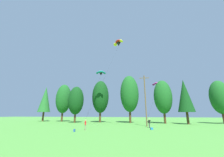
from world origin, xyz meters
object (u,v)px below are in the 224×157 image
utility_pole (145,99)px  picnic_cooler (152,129)px  parafoil_kite_high_teal (101,73)px  parafoil_kite_far_red_yellow (118,43)px  kite_flyer_mid (149,122)px  parafoil_kite_mid_magenta (157,84)px  kite_flyer_near (85,124)px  backpack (74,130)px

utility_pole → picnic_cooler: size_ratio=22.02×
parafoil_kite_high_teal → parafoil_kite_far_red_yellow: bearing=-37.2°
kite_flyer_mid → parafoil_kite_mid_magenta: bearing=76.2°
kite_flyer_mid → kite_flyer_near: bearing=-150.5°
parafoil_kite_far_red_yellow → backpack: parafoil_kite_far_red_yellow is taller
utility_pole → parafoil_kite_far_red_yellow: 16.41m
utility_pole → parafoil_kite_mid_magenta: bearing=71.7°
parafoil_kite_far_red_yellow → parafoil_kite_high_teal: bearing=142.8°
kite_flyer_near → parafoil_kite_mid_magenta: (15.01, 23.50, 11.01)m
utility_pole → kite_flyer_mid: utility_pole is taller
backpack → utility_pole: bearing=-56.5°
parafoil_kite_mid_magenta → parafoil_kite_far_red_yellow: bearing=-129.4°
parafoil_kite_mid_magenta → backpack: (-15.80, -25.83, -11.80)m
utility_pole → parafoil_kite_far_red_yellow: parafoil_kite_far_red_yellow is taller
kite_flyer_mid → parafoil_kite_mid_magenta: size_ratio=0.09×
utility_pole → kite_flyer_near: (-10.39, -9.55, -5.01)m
utility_pole → kite_flyer_near: bearing=-137.4°
kite_flyer_mid → parafoil_kite_high_teal: size_ratio=0.11×
picnic_cooler → parafoil_kite_mid_magenta: bearing=-26.5°
kite_flyer_near → backpack: bearing=-108.7°
backpack → parafoil_kite_high_teal: bearing=-9.9°
parafoil_kite_far_red_yellow → parafoil_kite_mid_magenta: bearing=50.6°
utility_pole → kite_flyer_mid: size_ratio=6.77×
utility_pole → backpack: size_ratio=28.62×
parafoil_kite_high_teal → utility_pole: bearing=-23.7°
utility_pole → parafoil_kite_mid_magenta: parafoil_kite_mid_magenta is taller
backpack → picnic_cooler: backpack is taller
parafoil_kite_far_red_yellow → backpack: bearing=-111.5°
kite_flyer_near → picnic_cooler: kite_flyer_near is taller
kite_flyer_mid → picnic_cooler: size_ratio=3.25×
utility_pole → picnic_cooler: 8.77m
kite_flyer_mid → backpack: (-11.50, -8.39, -0.80)m
parafoil_kite_high_teal → backpack: (1.01, -17.23, -14.20)m
utility_pole → backpack: (-11.18, -11.88, -5.80)m
parafoil_kite_high_teal → parafoil_kite_mid_magenta: 19.03m
backpack → picnic_cooler: (11.66, 5.34, -0.03)m
parafoil_kite_mid_magenta → backpack: size_ratio=45.50×
parafoil_kite_high_teal → parafoil_kite_mid_magenta: (16.81, 8.60, -2.40)m
kite_flyer_mid → backpack: kite_flyer_mid is taller
kite_flyer_near → picnic_cooler: 11.31m
kite_flyer_near → kite_flyer_mid: same height
parafoil_kite_mid_magenta → kite_flyer_near: bearing=-122.6°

